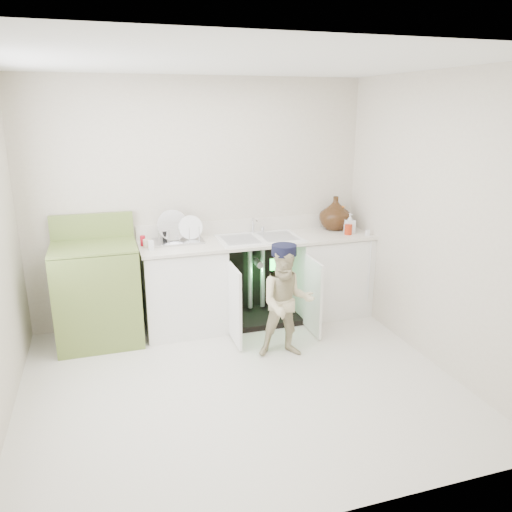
# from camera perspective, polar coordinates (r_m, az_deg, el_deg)

# --- Properties ---
(ground) EXTENTS (3.50, 3.50, 0.00)m
(ground) POSITION_cam_1_polar(r_m,az_deg,el_deg) (4.28, -1.84, -14.31)
(ground) COLOR silver
(ground) RESTS_ON ground
(room_shell) EXTENTS (6.00, 5.50, 1.26)m
(room_shell) POSITION_cam_1_polar(r_m,az_deg,el_deg) (3.79, -2.01, 2.09)
(room_shell) COLOR beige
(room_shell) RESTS_ON ground
(counter_run) EXTENTS (2.44, 1.02, 1.26)m
(counter_run) POSITION_cam_1_polar(r_m,az_deg,el_deg) (5.29, 0.74, -2.29)
(counter_run) COLOR white
(counter_run) RESTS_ON ground
(avocado_stove) EXTENTS (0.78, 0.65, 1.21)m
(avocado_stove) POSITION_cam_1_polar(r_m,az_deg,el_deg) (5.02, -17.64, -3.98)
(avocado_stove) COLOR olive
(avocado_stove) RESTS_ON ground
(repair_worker) EXTENTS (0.57, 0.75, 1.05)m
(repair_worker) POSITION_cam_1_polar(r_m,az_deg,el_deg) (4.50, 3.51, -5.21)
(repair_worker) COLOR beige
(repair_worker) RESTS_ON ground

